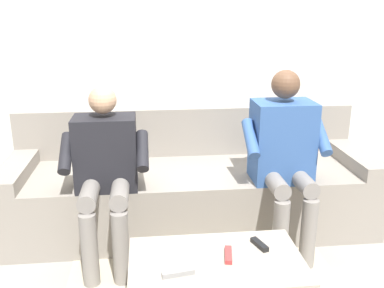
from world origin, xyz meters
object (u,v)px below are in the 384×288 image
couch (191,187)px  person_right_seated (105,165)px  person_left_seated (284,150)px  remote_black (259,244)px  remote_gray (178,273)px  remote_red (228,255)px

couch → person_right_seated: (0.58, 0.41, 0.35)m
person_left_seated → person_right_seated: (1.16, 0.04, -0.05)m
person_left_seated → person_right_seated: bearing=1.9°
remote_black → remote_gray: size_ratio=0.82×
couch → person_left_seated: size_ratio=2.18×
person_right_seated → remote_gray: (-0.38, 0.89, -0.21)m
person_right_seated → remote_red: bearing=130.0°
person_right_seated → remote_black: 1.08m
remote_gray → couch: bearing=71.9°
couch → remote_gray: bearing=81.6°
remote_black → remote_gray: same height
person_right_seated → remote_black: person_right_seated is taller
person_left_seated → person_right_seated: size_ratio=1.07×
remote_red → remote_gray: 0.28m
couch → remote_red: size_ratio=18.76×
person_right_seated → couch: bearing=-144.4°
remote_black → person_left_seated: bearing=135.5°
remote_red → remote_gray: bearing=-53.8°
remote_black → remote_gray: 0.47m
remote_red → person_left_seated: bearing=156.9°
couch → person_right_seated: 0.79m
couch → remote_black: bearing=102.1°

